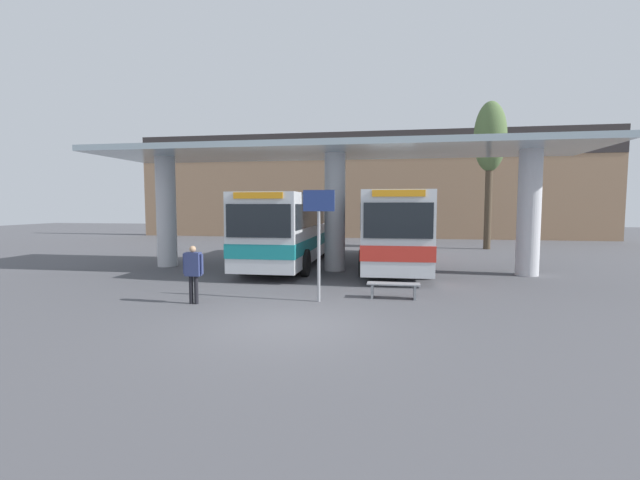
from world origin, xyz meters
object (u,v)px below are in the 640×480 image
transit_bus_center_bay (393,225)px  poplar_tree_behind_left (490,141)px  pedestrian_waiting (193,269)px  waiting_bench_near_pillar (393,287)px  info_sign_platform (319,223)px  transit_bus_left_bay (292,226)px

transit_bus_center_bay → poplar_tree_behind_left: (5.92, 8.29, 4.93)m
pedestrian_waiting → waiting_bench_near_pillar: bearing=16.1°
info_sign_platform → poplar_tree_behind_left: size_ratio=0.35×
poplar_tree_behind_left → info_sign_platform: bearing=-116.1°
transit_bus_center_bay → transit_bus_left_bay: bearing=6.1°
transit_bus_center_bay → info_sign_platform: (-2.09, -8.06, 0.42)m
transit_bus_left_bay → pedestrian_waiting: bearing=83.5°
waiting_bench_near_pillar → poplar_tree_behind_left: (5.89, 15.59, 6.44)m
info_sign_platform → pedestrian_waiting: bearing=-165.7°
transit_bus_center_bay → pedestrian_waiting: (-5.51, -8.93, -0.84)m
pedestrian_waiting → poplar_tree_behind_left: (11.43, 17.22, 5.78)m
waiting_bench_near_pillar → pedestrian_waiting: (-5.54, -1.63, 0.66)m
transit_bus_center_bay → info_sign_platform: bearing=73.8°
transit_bus_left_bay → transit_bus_center_bay: transit_bus_center_bay is taller
pedestrian_waiting → poplar_tree_behind_left: bearing=56.1°
info_sign_platform → transit_bus_left_bay: bearing=108.9°
transit_bus_center_bay → info_sign_platform: transit_bus_center_bay is taller
transit_bus_left_bay → poplar_tree_behind_left: 14.68m
transit_bus_left_bay → transit_bus_center_bay: 4.68m
transit_bus_center_bay → poplar_tree_behind_left: poplar_tree_behind_left is taller
transit_bus_center_bay → info_sign_platform: 8.34m
pedestrian_waiting → info_sign_platform: bearing=14.0°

